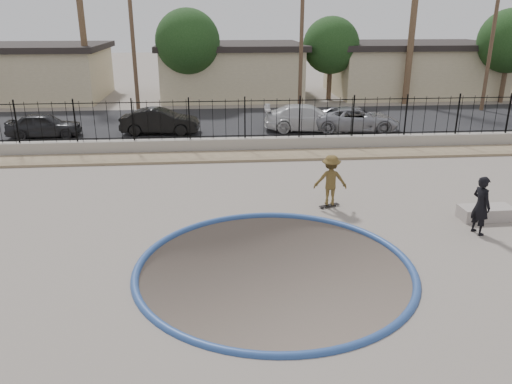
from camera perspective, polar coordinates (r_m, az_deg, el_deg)
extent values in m
cube|color=#70675D|center=(25.08, -1.49, 3.32)|extent=(120.00, 120.00, 2.20)
torus|color=navy|center=(12.62, 2.12, -8.68)|extent=(7.04, 7.04, 0.20)
cube|color=#9C8866|center=(22.07, -1.07, 4.14)|extent=(42.00, 1.60, 0.11)
cube|color=#9D958A|center=(23.07, -1.26, 5.46)|extent=(42.00, 0.45, 0.60)
cube|color=black|center=(22.97, -1.26, 6.47)|extent=(40.00, 0.04, 0.03)
cube|color=black|center=(22.66, -1.29, 10.36)|extent=(40.00, 0.04, 0.04)
cube|color=black|center=(29.65, -2.10, 8.13)|extent=(90.00, 8.00, 0.04)
cube|color=tan|center=(41.06, -24.79, 12.08)|extent=(11.00, 8.00, 3.50)
cube|color=black|center=(40.90, -25.19, 14.77)|extent=(11.60, 8.60, 0.40)
cube|color=tan|center=(38.77, -2.87, 13.47)|extent=(10.00, 8.00, 3.50)
cube|color=black|center=(38.60, -2.92, 16.35)|extent=(10.60, 8.60, 0.40)
cube|color=tan|center=(41.69, 17.28, 13.08)|extent=(12.00, 8.00, 3.50)
cube|color=black|center=(41.54, 17.56, 15.74)|extent=(12.60, 8.60, 0.40)
cylinder|color=brown|center=(37.05, -19.12, 16.44)|extent=(0.44, 0.44, 9.00)
cylinder|color=brown|center=(36.57, 17.43, 17.37)|extent=(0.44, 0.44, 10.00)
cylinder|color=#473323|center=(31.38, -13.89, 16.50)|extent=(0.24, 0.24, 9.00)
cylinder|color=#473323|center=(31.50, 5.23, 17.43)|extent=(0.24, 0.24, 9.50)
cylinder|color=#473323|center=(35.59, 25.38, 15.56)|extent=(0.24, 0.24, 9.00)
cylinder|color=#473323|center=(35.33, -7.62, 12.30)|extent=(0.34, 0.34, 3.00)
sphere|color=#143311|center=(35.09, -7.83, 16.67)|extent=(4.32, 4.32, 4.32)
cylinder|color=#473323|center=(37.26, 8.38, 12.45)|extent=(0.34, 0.34, 2.75)
sphere|color=#143311|center=(37.04, 8.57, 16.25)|extent=(3.96, 3.96, 3.96)
cylinder|color=#473323|center=(39.92, 26.44, 11.30)|extent=(0.34, 0.34, 3.00)
sphere|color=#143311|center=(39.70, 27.05, 15.13)|extent=(4.32, 4.32, 4.32)
imported|color=brown|center=(16.30, 8.50, 1.03)|extent=(1.14, 0.75, 1.65)
cube|color=black|center=(16.57, 8.37, -1.51)|extent=(0.73, 0.43, 0.02)
cylinder|color=silver|center=(16.40, 7.80, -1.82)|extent=(0.05, 0.04, 0.05)
cylinder|color=silver|center=(16.50, 7.54, -1.67)|extent=(0.05, 0.04, 0.05)
cylinder|color=silver|center=(16.66, 9.18, -1.54)|extent=(0.05, 0.04, 0.05)
cylinder|color=silver|center=(16.76, 8.91, -1.39)|extent=(0.05, 0.04, 0.05)
imported|color=black|center=(15.54, 24.32, -1.40)|extent=(0.57, 0.72, 1.72)
cube|color=gray|center=(16.94, 24.78, -2.18)|extent=(1.61, 0.73, 0.40)
imported|color=black|center=(27.67, -23.06, 7.06)|extent=(3.68, 1.62, 1.23)
imported|color=black|center=(26.67, -10.91, 7.94)|extent=(4.08, 1.64, 1.32)
imported|color=silver|center=(27.10, 5.98, 8.42)|extent=(4.85, 2.36, 1.36)
imported|color=gray|center=(27.43, 11.35, 8.18)|extent=(4.73, 2.52, 1.26)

